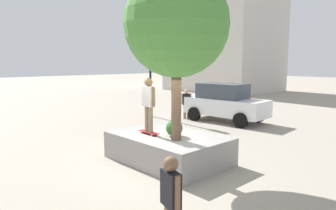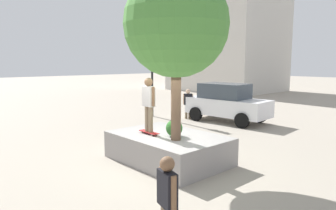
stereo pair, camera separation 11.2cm
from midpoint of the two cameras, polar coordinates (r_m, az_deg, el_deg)
name	(u,v)px [view 1 (the left image)]	position (r m, az deg, el deg)	size (l,w,h in m)	color
ground_plane	(167,166)	(9.10, -0.57, -11.22)	(120.00, 120.00, 0.00)	#9E9384
planter_ledge	(168,148)	(9.44, -0.34, -7.91)	(3.44, 2.34, 0.82)	gray
plaza_tree	(177,25)	(8.51, 1.20, 14.50)	(2.84, 2.84, 4.57)	brown
boxwood_shrub	(174,128)	(9.07, 0.81, -4.28)	(0.49, 0.49, 0.49)	#2D6628
skateboard	(149,132)	(9.40, -3.88, -5.05)	(0.81, 0.25, 0.07)	#A51E1E
skateboarder	(149,101)	(9.23, -3.93, 0.76)	(0.55, 0.25, 1.63)	#847056
police_car	(225,102)	(15.84, 10.24, 0.49)	(4.26, 2.21, 1.92)	white
traffic_light_median	(150,55)	(17.00, -3.46, 9.10)	(0.31, 0.36, 4.95)	black
bystander_watching	(171,197)	(5.04, -0.15, -16.55)	(0.51, 0.28, 1.54)	#847056
passerby_with_bag	(186,102)	(16.39, 3.21, 0.63)	(0.41, 0.44, 1.58)	#847056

